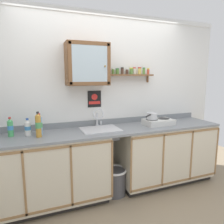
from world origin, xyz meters
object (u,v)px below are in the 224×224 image
(bottle_water_blue_0, at_px, (39,125))
(hot_plate_stove, at_px, (158,122))
(trash_bin, at_px, (115,181))
(bottle_opaque_white_3, at_px, (28,128))
(wall_cabinet, at_px, (87,64))
(saucepan, at_px, (152,116))
(bottle_soda_green_1, at_px, (10,128))
(bottle_juice_amber_2, at_px, (38,125))
(sink, at_px, (100,131))
(warning_sign, at_px, (94,99))

(bottle_water_blue_0, bearing_deg, hot_plate_stove, -2.40)
(bottle_water_blue_0, bearing_deg, trash_bin, -8.26)
(bottle_water_blue_0, bearing_deg, bottle_opaque_white_3, 178.79)
(bottle_opaque_white_3, relative_size, wall_cabinet, 0.38)
(hot_plate_stove, distance_m, saucepan, 0.15)
(bottle_water_blue_0, relative_size, wall_cabinet, 0.47)
(bottle_soda_green_1, relative_size, wall_cabinet, 0.42)
(saucepan, relative_size, bottle_juice_amber_2, 0.93)
(bottle_soda_green_1, bearing_deg, hot_plate_stove, -3.31)
(bottle_water_blue_0, bearing_deg, sink, -1.16)
(bottle_juice_amber_2, bearing_deg, warning_sign, 23.75)
(warning_sign, bearing_deg, hot_plate_stove, -19.50)
(bottle_opaque_white_3, distance_m, wall_cabinet, 1.11)
(trash_bin, bearing_deg, bottle_soda_green_1, 171.81)
(sink, relative_size, saucepan, 1.80)
(saucepan, distance_m, bottle_soda_green_1, 1.90)
(saucepan, xyz_separation_m, bottle_juice_amber_2, (-1.59, -0.05, 0.00))
(bottle_water_blue_0, bearing_deg, bottle_juice_amber_2, -97.44)
(sink, bearing_deg, warning_sign, 89.26)
(bottle_soda_green_1, distance_m, bottle_juice_amber_2, 0.35)
(hot_plate_stove, xyz_separation_m, warning_sign, (-0.90, 0.32, 0.35))
(sink, xyz_separation_m, warning_sign, (0.00, 0.26, 0.42))
(bottle_water_blue_0, relative_size, bottle_juice_amber_2, 0.88)
(sink, relative_size, bottle_water_blue_0, 1.90)
(saucepan, distance_m, bottle_water_blue_0, 1.58)
(sink, height_order, bottle_juice_amber_2, bottle_juice_amber_2)
(saucepan, bearing_deg, bottle_soda_green_1, 177.02)
(bottle_soda_green_1, relative_size, bottle_opaque_white_3, 1.09)
(bottle_soda_green_1, height_order, warning_sign, warning_sign)
(bottle_opaque_white_3, bearing_deg, bottle_juice_amber_2, -41.19)
(hot_plate_stove, relative_size, saucepan, 1.52)
(bottle_juice_amber_2, bearing_deg, sink, 6.26)
(sink, distance_m, bottle_opaque_white_3, 0.92)
(saucepan, xyz_separation_m, bottle_opaque_white_3, (-1.71, 0.06, -0.04))
(bottle_water_blue_0, height_order, warning_sign, warning_sign)
(hot_plate_stove, xyz_separation_m, saucepan, (-0.11, 0.02, 0.10))
(bottle_soda_green_1, bearing_deg, wall_cabinet, 3.94)
(hot_plate_stove, xyz_separation_m, bottle_juice_amber_2, (-1.70, -0.03, 0.10))
(bottle_soda_green_1, bearing_deg, bottle_water_blue_0, -7.96)
(hot_plate_stove, bearing_deg, trash_bin, -174.65)
(bottle_soda_green_1, bearing_deg, trash_bin, -8.19)
(bottle_opaque_white_3, bearing_deg, hot_plate_stove, -2.31)
(bottle_juice_amber_2, distance_m, bottle_opaque_white_3, 0.17)
(sink, xyz_separation_m, bottle_juice_amber_2, (-0.79, -0.09, 0.17))
(bottle_opaque_white_3, height_order, wall_cabinet, wall_cabinet)
(bottle_juice_amber_2, relative_size, trash_bin, 0.82)
(bottle_juice_amber_2, relative_size, wall_cabinet, 0.54)
(bottle_water_blue_0, xyz_separation_m, bottle_soda_green_1, (-0.33, 0.05, -0.02))
(hot_plate_stove, relative_size, trash_bin, 1.16)
(trash_bin, bearing_deg, saucepan, 7.83)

